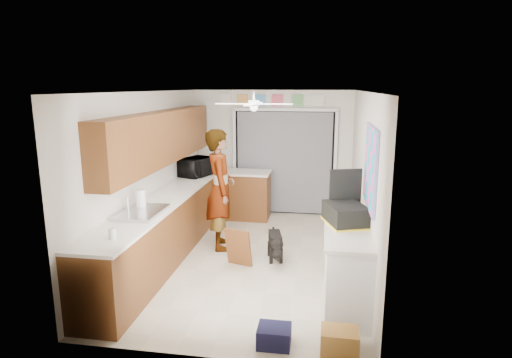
{
  "coord_description": "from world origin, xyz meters",
  "views": [
    {
      "loc": [
        1.03,
        -6.06,
        2.58
      ],
      "look_at": [
        0.0,
        0.4,
        1.15
      ],
      "focal_mm": 30.0,
      "sensor_mm": 36.0,
      "label": 1
    }
  ],
  "objects_px": {
    "microwave": "(196,167)",
    "man": "(220,189)",
    "cardboard_box": "(340,341)",
    "dog": "(275,245)",
    "soap_bottle": "(141,200)",
    "suitcase": "(346,214)",
    "navy_crate": "(274,336)",
    "paper_towel_roll": "(141,200)"
  },
  "relations": [
    {
      "from": "cardboard_box",
      "to": "man",
      "type": "distance_m",
      "value": 3.27
    },
    {
      "from": "soap_bottle",
      "to": "dog",
      "type": "xyz_separation_m",
      "value": [
        1.74,
        0.81,
        -0.84
      ]
    },
    {
      "from": "navy_crate",
      "to": "dog",
      "type": "distance_m",
      "value": 2.21
    },
    {
      "from": "paper_towel_roll",
      "to": "suitcase",
      "type": "distance_m",
      "value": 2.71
    },
    {
      "from": "soap_bottle",
      "to": "paper_towel_roll",
      "type": "xyz_separation_m",
      "value": [
        -0.0,
        0.02,
        0.0
      ]
    },
    {
      "from": "soap_bottle",
      "to": "cardboard_box",
      "type": "distance_m",
      "value": 3.12
    },
    {
      "from": "navy_crate",
      "to": "man",
      "type": "bearing_deg",
      "value": 114.51
    },
    {
      "from": "soap_bottle",
      "to": "paper_towel_roll",
      "type": "distance_m",
      "value": 0.02
    },
    {
      "from": "cardboard_box",
      "to": "navy_crate",
      "type": "distance_m",
      "value": 0.65
    },
    {
      "from": "suitcase",
      "to": "man",
      "type": "bearing_deg",
      "value": 125.28
    },
    {
      "from": "soap_bottle",
      "to": "navy_crate",
      "type": "relative_size",
      "value": 0.81
    },
    {
      "from": "microwave",
      "to": "dog",
      "type": "relative_size",
      "value": 1.04
    },
    {
      "from": "suitcase",
      "to": "man",
      "type": "distance_m",
      "value": 2.34
    },
    {
      "from": "microwave",
      "to": "man",
      "type": "height_order",
      "value": "man"
    },
    {
      "from": "paper_towel_roll",
      "to": "soap_bottle",
      "type": "bearing_deg",
      "value": -76.17
    },
    {
      "from": "soap_bottle",
      "to": "navy_crate",
      "type": "bearing_deg",
      "value": -34.85
    },
    {
      "from": "cardboard_box",
      "to": "paper_towel_roll",
      "type": "bearing_deg",
      "value": 152.13
    },
    {
      "from": "man",
      "to": "soap_bottle",
      "type": "bearing_deg",
      "value": 129.81
    },
    {
      "from": "paper_towel_roll",
      "to": "suitcase",
      "type": "bearing_deg",
      "value": -4.04
    },
    {
      "from": "microwave",
      "to": "man",
      "type": "xyz_separation_m",
      "value": [
        0.71,
        -1.06,
        -0.15
      ]
    },
    {
      "from": "soap_bottle",
      "to": "microwave",
      "type": "bearing_deg",
      "value": 87.53
    },
    {
      "from": "cardboard_box",
      "to": "man",
      "type": "relative_size",
      "value": 0.19
    },
    {
      "from": "microwave",
      "to": "navy_crate",
      "type": "bearing_deg",
      "value": -132.63
    },
    {
      "from": "soap_bottle",
      "to": "cardboard_box",
      "type": "height_order",
      "value": "soap_bottle"
    },
    {
      "from": "dog",
      "to": "suitcase",
      "type": "bearing_deg",
      "value": -58.03
    },
    {
      "from": "paper_towel_roll",
      "to": "man",
      "type": "relative_size",
      "value": 0.14
    },
    {
      "from": "soap_bottle",
      "to": "man",
      "type": "xyz_separation_m",
      "value": [
        0.8,
        1.2,
        -0.11
      ]
    },
    {
      "from": "paper_towel_roll",
      "to": "suitcase",
      "type": "xyz_separation_m",
      "value": [
        2.7,
        -0.19,
        -0.02
      ]
    },
    {
      "from": "soap_bottle",
      "to": "suitcase",
      "type": "bearing_deg",
      "value": -3.73
    },
    {
      "from": "cardboard_box",
      "to": "dog",
      "type": "relative_size",
      "value": 0.63
    },
    {
      "from": "man",
      "to": "suitcase",
      "type": "bearing_deg",
      "value": -142.19
    },
    {
      "from": "paper_towel_roll",
      "to": "dog",
      "type": "bearing_deg",
      "value": 24.57
    },
    {
      "from": "soap_bottle",
      "to": "navy_crate",
      "type": "distance_m",
      "value": 2.6
    },
    {
      "from": "suitcase",
      "to": "cardboard_box",
      "type": "bearing_deg",
      "value": -112.14
    },
    {
      "from": "cardboard_box",
      "to": "dog",
      "type": "bearing_deg",
      "value": 112.18
    },
    {
      "from": "microwave",
      "to": "soap_bottle",
      "type": "xyz_separation_m",
      "value": [
        -0.1,
        -2.26,
        -0.04
      ]
    },
    {
      "from": "navy_crate",
      "to": "man",
      "type": "height_order",
      "value": "man"
    },
    {
      "from": "soap_bottle",
      "to": "cardboard_box",
      "type": "relative_size",
      "value": 0.73
    },
    {
      "from": "cardboard_box",
      "to": "microwave",
      "type": "bearing_deg",
      "value": 124.83
    },
    {
      "from": "microwave",
      "to": "man",
      "type": "distance_m",
      "value": 1.29
    },
    {
      "from": "cardboard_box",
      "to": "navy_crate",
      "type": "xyz_separation_m",
      "value": [
        -0.65,
        0.0,
        -0.01
      ]
    },
    {
      "from": "cardboard_box",
      "to": "man",
      "type": "xyz_separation_m",
      "value": [
        -1.82,
        2.57,
        0.85
      ]
    }
  ]
}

